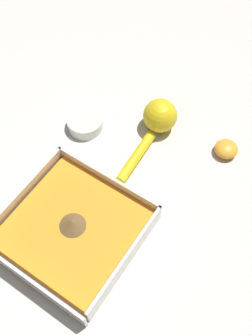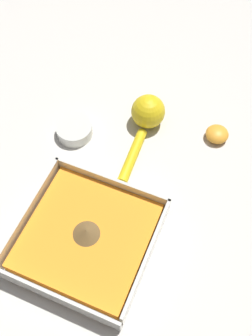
# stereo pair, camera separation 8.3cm
# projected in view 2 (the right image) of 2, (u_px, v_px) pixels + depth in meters

# --- Properties ---
(ground_plane) EXTENTS (4.00, 4.00, 0.00)m
(ground_plane) POSITION_uv_depth(u_px,v_px,m) (82.00, 238.00, 0.78)
(ground_plane) COLOR beige
(square_dish) EXTENTS (0.25, 0.25, 0.06)m
(square_dish) POSITION_uv_depth(u_px,v_px,m) (86.00, 239.00, 0.76)
(square_dish) COLOR silver
(square_dish) RESTS_ON ground_plane
(spice_bowl) EXTENTS (0.08, 0.08, 0.03)m
(spice_bowl) POSITION_uv_depth(u_px,v_px,m) (74.00, 130.00, 0.90)
(spice_bowl) COLOR silver
(spice_bowl) RESTS_ON ground_plane
(lemon_squeezer) EXTENTS (0.08, 0.22, 0.08)m
(lemon_squeezer) POSITION_uv_depth(u_px,v_px,m) (146.00, 117.00, 0.90)
(lemon_squeezer) COLOR yellow
(lemon_squeezer) RESTS_ON ground_plane
(lemon_half) EXTENTS (0.05, 0.05, 0.03)m
(lemon_half) POSITION_uv_depth(u_px,v_px,m) (217.00, 134.00, 0.90)
(lemon_half) COLOR orange
(lemon_half) RESTS_ON ground_plane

